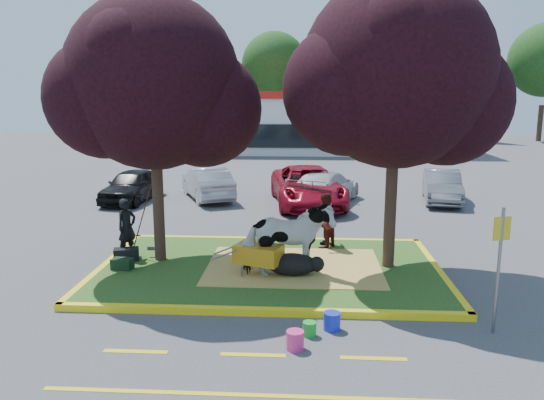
# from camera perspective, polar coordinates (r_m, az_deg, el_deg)

# --- Properties ---
(ground) EXTENTS (90.00, 90.00, 0.00)m
(ground) POSITION_cam_1_polar(r_m,az_deg,el_deg) (13.09, -0.30, -7.74)
(ground) COLOR #424244
(ground) RESTS_ON ground
(median_island) EXTENTS (8.00, 5.00, 0.15)m
(median_island) POSITION_cam_1_polar(r_m,az_deg,el_deg) (13.06, -0.30, -7.43)
(median_island) COLOR #214716
(median_island) RESTS_ON ground
(curb_near) EXTENTS (8.30, 0.16, 0.15)m
(curb_near) POSITION_cam_1_polar(r_m,az_deg,el_deg) (10.66, -1.22, -11.92)
(curb_near) COLOR yellow
(curb_near) RESTS_ON ground
(curb_far) EXTENTS (8.30, 0.16, 0.15)m
(curb_far) POSITION_cam_1_polar(r_m,az_deg,el_deg) (15.52, 0.32, -4.35)
(curb_far) COLOR yellow
(curb_far) RESTS_ON ground
(curb_left) EXTENTS (0.16, 5.30, 0.15)m
(curb_left) POSITION_cam_1_polar(r_m,az_deg,el_deg) (13.92, -17.43, -6.77)
(curb_left) COLOR yellow
(curb_left) RESTS_ON ground
(curb_right) EXTENTS (0.16, 5.30, 0.15)m
(curb_right) POSITION_cam_1_polar(r_m,az_deg,el_deg) (13.45, 17.48, -7.43)
(curb_right) COLOR yellow
(curb_right) RESTS_ON ground
(straw_bedding) EXTENTS (4.20, 3.00, 0.01)m
(straw_bedding) POSITION_cam_1_polar(r_m,az_deg,el_deg) (13.02, 2.36, -7.14)
(straw_bedding) COLOR #C7B252
(straw_bedding) RESTS_ON median_island
(tree_purple_left) EXTENTS (5.06, 4.20, 6.51)m
(tree_purple_left) POSITION_cam_1_polar(r_m,az_deg,el_deg) (13.21, -12.58, 11.43)
(tree_purple_left) COLOR black
(tree_purple_left) RESTS_ON median_island
(tree_purple_right) EXTENTS (5.30, 4.40, 6.82)m
(tree_purple_right) POSITION_cam_1_polar(r_m,az_deg,el_deg) (12.70, 13.33, 12.31)
(tree_purple_right) COLOR black
(tree_purple_right) RESTS_ON median_island
(fire_lane_stripe_a) EXTENTS (1.10, 0.12, 0.01)m
(fire_lane_stripe_a) POSITION_cam_1_polar(r_m,az_deg,el_deg) (9.62, -14.46, -15.50)
(fire_lane_stripe_a) COLOR yellow
(fire_lane_stripe_a) RESTS_ON ground
(fire_lane_stripe_b) EXTENTS (1.10, 0.12, 0.01)m
(fire_lane_stripe_b) POSITION_cam_1_polar(r_m,az_deg,el_deg) (9.24, -2.06, -16.31)
(fire_lane_stripe_b) COLOR yellow
(fire_lane_stripe_b) RESTS_ON ground
(fire_lane_stripe_c) EXTENTS (1.10, 0.12, 0.01)m
(fire_lane_stripe_c) POSITION_cam_1_polar(r_m,az_deg,el_deg) (9.28, 10.87, -16.39)
(fire_lane_stripe_c) COLOR yellow
(fire_lane_stripe_c) RESTS_ON ground
(fire_lane_long) EXTENTS (6.00, 0.10, 0.01)m
(fire_lane_long) POSITION_cam_1_polar(r_m,az_deg,el_deg) (8.20, -2.90, -20.21)
(fire_lane_long) COLOR yellow
(fire_lane_long) RESTS_ON ground
(retail_building) EXTENTS (20.40, 8.40, 4.40)m
(retail_building) POSITION_cam_1_polar(r_m,az_deg,el_deg) (40.39, 5.16, 8.51)
(retail_building) COLOR silver
(retail_building) RESTS_ON ground
(treeline) EXTENTS (46.58, 7.80, 14.63)m
(treeline) POSITION_cam_1_polar(r_m,az_deg,el_deg) (50.06, 4.04, 15.37)
(treeline) COLOR black
(treeline) RESTS_ON ground
(cow) EXTENTS (2.22, 1.39, 1.74)m
(cow) POSITION_cam_1_polar(r_m,az_deg,el_deg) (12.13, 1.68, -4.27)
(cow) COLOR white
(cow) RESTS_ON median_island
(calf) EXTENTS (1.34, 1.02, 0.51)m
(calf) POSITION_cam_1_polar(r_m,az_deg,el_deg) (12.37, 2.16, -6.93)
(calf) COLOR black
(calf) RESTS_ON median_island
(handler) EXTENTS (0.61, 0.66, 1.52)m
(handler) POSITION_cam_1_polar(r_m,az_deg,el_deg) (14.10, -15.34, -2.90)
(handler) COLOR black
(handler) RESTS_ON median_island
(visitor_a) EXTENTS (0.89, 0.93, 1.51)m
(visitor_a) POSITION_cam_1_polar(r_m,az_deg,el_deg) (14.44, 5.66, -2.22)
(visitor_a) COLOR #411312
(visitor_a) RESTS_ON median_island
(visitor_b) EXTENTS (0.58, 0.79, 1.25)m
(visitor_b) POSITION_cam_1_polar(r_m,az_deg,el_deg) (14.78, 5.88, -2.42)
(visitor_b) COLOR black
(visitor_b) RESTS_ON median_island
(wheelbarrow) EXTENTS (1.89, 0.97, 0.72)m
(wheelbarrow) POSITION_cam_1_polar(r_m,az_deg,el_deg) (12.30, -1.40, -5.87)
(wheelbarrow) COLOR black
(wheelbarrow) RESTS_ON median_island
(gear_bag_dark) EXTENTS (0.67, 0.48, 0.31)m
(gear_bag_dark) POSITION_cam_1_polar(r_m,az_deg,el_deg) (13.94, -15.39, -5.65)
(gear_bag_dark) COLOR black
(gear_bag_dark) RESTS_ON median_island
(gear_bag_green) EXTENTS (0.52, 0.36, 0.26)m
(gear_bag_green) POSITION_cam_1_polar(r_m,az_deg,el_deg) (13.29, -15.80, -6.62)
(gear_bag_green) COLOR black
(gear_bag_green) RESTS_ON median_island
(sign_post) EXTENTS (0.32, 0.12, 2.34)m
(sign_post) POSITION_cam_1_polar(r_m,az_deg,el_deg) (10.28, 23.27, -5.73)
(sign_post) COLOR slate
(sign_post) RESTS_ON ground
(bucket_green) EXTENTS (0.26, 0.26, 0.26)m
(bucket_green) POSITION_cam_1_polar(r_m,az_deg,el_deg) (9.84, 4.05, -13.67)
(bucket_green) COLOR green
(bucket_green) RESTS_ON ground
(bucket_pink) EXTENTS (0.38, 0.38, 0.33)m
(bucket_pink) POSITION_cam_1_polar(r_m,az_deg,el_deg) (9.35, 2.49, -14.83)
(bucket_pink) COLOR #D22E7C
(bucket_pink) RESTS_ON ground
(bucket_blue) EXTENTS (0.36, 0.36, 0.34)m
(bucket_blue) POSITION_cam_1_polar(r_m,az_deg,el_deg) (10.09, 6.47, -12.82)
(bucket_blue) COLOR #1928CD
(bucket_blue) RESTS_ON ground
(car_black) EXTENTS (1.87, 3.92, 1.29)m
(car_black) POSITION_cam_1_polar(r_m,az_deg,el_deg) (22.04, -14.87, 1.52)
(car_black) COLOR black
(car_black) RESTS_ON ground
(car_silver) EXTENTS (2.89, 4.23, 1.32)m
(car_silver) POSITION_cam_1_polar(r_m,az_deg,el_deg) (21.98, -6.99, 1.83)
(car_silver) COLOR #9B9DA2
(car_silver) RESTS_ON ground
(car_red) EXTENTS (3.22, 5.69, 1.50)m
(car_red) POSITION_cam_1_polar(r_m,az_deg,el_deg) (20.57, 3.85, 1.49)
(car_red) COLOR maroon
(car_red) RESTS_ON ground
(car_white) EXTENTS (3.29, 4.86, 1.31)m
(car_white) POSITION_cam_1_polar(r_m,az_deg,el_deg) (20.96, 5.71, 1.37)
(car_white) COLOR silver
(car_white) RESTS_ON ground
(car_grey) EXTENTS (1.92, 3.99, 1.26)m
(car_grey) POSITION_cam_1_polar(r_m,az_deg,el_deg) (22.24, 17.81, 1.40)
(car_grey) COLOR slate
(car_grey) RESTS_ON ground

